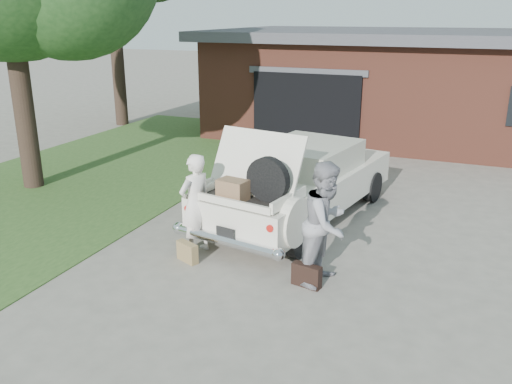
% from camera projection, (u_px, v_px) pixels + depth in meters
% --- Properties ---
extents(ground, '(90.00, 90.00, 0.00)m').
position_uv_depth(ground, '(241.00, 270.00, 8.49)').
color(ground, gray).
rests_on(ground, ground).
extents(grass_strip, '(6.00, 16.00, 0.02)m').
position_uv_depth(grass_strip, '(85.00, 179.00, 13.11)').
color(grass_strip, '#2D4C1E').
rests_on(grass_strip, ground).
extents(house, '(12.80, 7.80, 3.30)m').
position_uv_depth(house, '(411.00, 82.00, 17.66)').
color(house, brown).
rests_on(house, ground).
extents(sedan, '(2.76, 5.25, 1.96)m').
position_uv_depth(sedan, '(299.00, 182.00, 10.43)').
color(sedan, beige).
rests_on(sedan, ground).
extents(woman_left, '(0.60, 0.72, 1.69)m').
position_uv_depth(woman_left, '(195.00, 204.00, 8.88)').
color(woman_left, silver).
rests_on(woman_left, ground).
extents(woman_right, '(0.88, 1.03, 1.85)m').
position_uv_depth(woman_right, '(326.00, 223.00, 7.85)').
color(woman_right, gray).
rests_on(woman_right, ground).
extents(suitcase_left, '(0.43, 0.29, 0.32)m').
position_uv_depth(suitcase_left, '(187.00, 252.00, 8.73)').
color(suitcase_left, olive).
rests_on(suitcase_left, ground).
extents(suitcase_right, '(0.46, 0.22, 0.34)m').
position_uv_depth(suitcase_right, '(307.00, 276.00, 7.92)').
color(suitcase_right, black).
rests_on(suitcase_right, ground).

